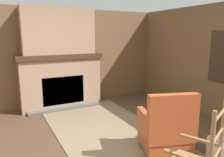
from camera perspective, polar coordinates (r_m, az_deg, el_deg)
name	(u,v)px	position (r m, az deg, el deg)	size (l,w,h in m)	color
ground_plane	(106,153)	(3.42, -1.47, -18.80)	(14.00, 14.00, 0.00)	#4C3523
wood_panel_wall_left	(57,57)	(5.55, -14.15, 5.38)	(0.06, 5.96, 2.36)	brown
fireplace_hearth	(61,81)	(5.37, -13.17, -0.61)	(0.67, 1.96, 1.28)	#9E7A60
chimney_breast	(59,31)	(5.27, -13.79, 11.98)	(0.40, 1.64, 1.06)	#9E7A60
area_rug	(115,137)	(3.86, 0.79, -15.05)	(3.88, 1.78, 0.01)	#7A664C
armchair	(166,130)	(3.38, 13.95, -12.82)	(0.79, 0.86, 0.95)	#A84723
firewood_stack	(157,103)	(5.42, 11.69, -6.19)	(0.38, 0.40, 0.22)	brown
oil_lamp_vase	(44,50)	(5.25, -17.44, 7.02)	(0.10, 0.10, 0.26)	#B24C42
storage_case	(66,51)	(5.38, -11.82, 7.03)	(0.17, 0.21, 0.12)	black
decorative_plate_on_mantel	(54,48)	(5.32, -15.01, 7.63)	(0.07, 0.27, 0.27)	red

